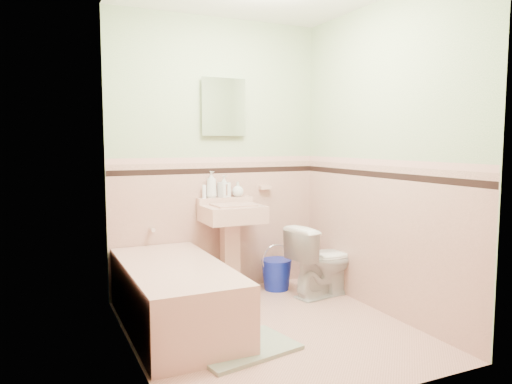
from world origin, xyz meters
name	(u,v)px	position (x,y,z in m)	size (l,w,h in m)	color
floor	(270,329)	(0.00, 0.00, 0.00)	(2.20, 2.20, 0.00)	#D39E8A
wall_back	(217,157)	(0.00, 1.10, 1.25)	(2.50, 2.50, 0.00)	beige
wall_front	(367,168)	(0.00, -1.10, 1.25)	(2.50, 2.50, 0.00)	beige
wall_left	(129,163)	(-1.00, 0.00, 1.25)	(2.50, 2.50, 0.00)	beige
wall_right	(382,159)	(1.00, 0.00, 1.25)	(2.50, 2.50, 0.00)	beige
wainscot_back	(218,226)	(0.00, 1.09, 0.60)	(2.00, 2.00, 0.00)	#D5A38F
wainscot_front	(362,290)	(0.00, -1.09, 0.60)	(2.00, 2.00, 0.00)	#D5A38F
wainscot_left	(134,264)	(-0.99, 0.00, 0.60)	(2.20, 2.20, 0.00)	#D5A38F
wainscot_right	(379,238)	(0.99, 0.00, 0.60)	(2.20, 2.20, 0.00)	#D5A38F
accent_back	(218,171)	(0.00, 1.08, 1.12)	(2.00, 2.00, 0.00)	black
accent_front	(364,193)	(0.00, -1.08, 1.12)	(2.00, 2.00, 0.00)	black
accent_left	(132,183)	(-0.98, 0.00, 1.12)	(2.20, 2.20, 0.00)	black
accent_right	(380,175)	(0.98, 0.00, 1.12)	(2.20, 2.20, 0.00)	black
cap_back	(218,160)	(0.00, 1.08, 1.22)	(2.00, 2.00, 0.00)	#D39D8F
cap_front	(364,173)	(0.00, -1.08, 1.22)	(2.00, 2.00, 0.00)	#D39D8F
cap_left	(132,168)	(-0.98, 0.00, 1.22)	(2.20, 2.20, 0.00)	#D39D8F
cap_right	(380,162)	(0.98, 0.00, 1.22)	(2.20, 2.20, 0.00)	#D39D8F
bathtub	(175,298)	(-0.63, 0.33, 0.23)	(0.70, 1.50, 0.45)	#CE9F8D
tub_faucet	(152,229)	(-0.63, 1.05, 0.63)	(0.04, 0.04, 0.12)	silver
sink	(232,251)	(0.05, 0.86, 0.41)	(0.52, 0.48, 0.82)	#CE9F8D
sink_faucet	(226,190)	(0.05, 1.00, 0.95)	(0.02, 0.02, 0.10)	silver
medicine_cabinet	(223,107)	(0.05, 1.07, 1.70)	(0.39, 0.04, 0.49)	white
soap_dish	(265,187)	(0.47, 1.06, 0.95)	(0.11, 0.06, 0.04)	#CE9F8D
soap_bottle_left	(211,185)	(-0.08, 1.04, 1.00)	(0.09, 0.09, 0.24)	#B2B2B2
soap_bottle_mid	(224,186)	(0.04, 1.04, 0.98)	(0.09, 0.09, 0.20)	#B2B2B2
soap_bottle_right	(238,189)	(0.18, 1.04, 0.95)	(0.11, 0.11, 0.14)	#B2B2B2
tube	(204,192)	(-0.15, 1.04, 0.94)	(0.04, 0.04, 0.12)	white
toilet	(322,260)	(0.79, 0.52, 0.32)	(0.36, 0.63, 0.65)	white
bucket	(277,274)	(0.49, 0.85, 0.14)	(0.29, 0.29, 0.29)	#101F9A
bath_mat	(244,348)	(-0.33, -0.26, 0.01)	(0.68, 0.45, 0.03)	gray
shoe	(241,341)	(-0.34, -0.25, 0.06)	(0.16, 0.07, 0.06)	#BF1E59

